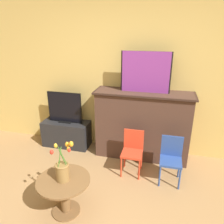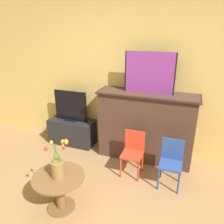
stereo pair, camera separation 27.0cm
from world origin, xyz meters
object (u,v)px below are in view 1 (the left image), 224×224
at_px(painting, 146,72).
at_px(vase_tulips, 63,169).
at_px(chair_red, 133,149).
at_px(chair_blue, 171,157).
at_px(tv_monitor, 65,108).

bearing_deg(painting, vase_tulips, -116.01).
bearing_deg(chair_red, chair_blue, -7.13).
distance_m(tv_monitor, chair_red, 1.43).
height_order(tv_monitor, chair_blue, tv_monitor).
bearing_deg(tv_monitor, painting, -0.50).
height_order(painting, chair_blue, painting).
height_order(tv_monitor, chair_red, tv_monitor).
distance_m(painting, chair_red, 1.15).
bearing_deg(vase_tulips, painting, 63.99).
height_order(painting, tv_monitor, painting).
height_order(tv_monitor, vase_tulips, tv_monitor).
xyz_separation_m(tv_monitor, vase_tulips, (0.67, -1.46, -0.13)).
bearing_deg(painting, tv_monitor, 179.50).
bearing_deg(chair_red, painting, 80.39).
xyz_separation_m(painting, chair_red, (-0.08, -0.48, -1.05)).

